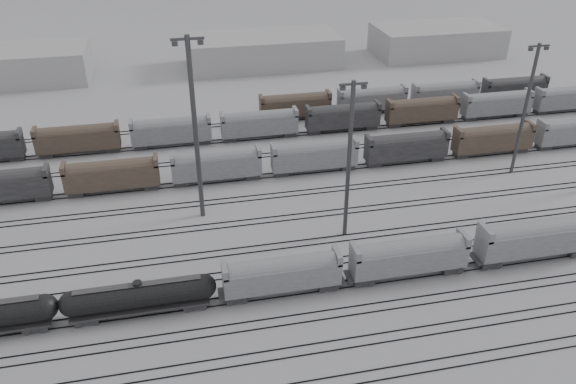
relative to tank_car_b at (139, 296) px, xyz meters
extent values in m
plane|color=#A3A2A7|center=(21.21, -1.00, -2.59)|extent=(900.00, 900.00, 0.00)
cube|color=black|center=(21.21, -14.28, -2.51)|extent=(220.00, 0.07, 0.16)
cube|color=black|center=(21.21, -10.72, -2.51)|extent=(220.00, 0.07, 0.16)
cube|color=black|center=(21.21, -9.28, -2.51)|extent=(220.00, 0.07, 0.16)
cube|color=black|center=(21.21, -5.72, -2.51)|extent=(220.00, 0.07, 0.16)
cube|color=black|center=(21.21, -4.28, -2.51)|extent=(220.00, 0.07, 0.16)
cube|color=black|center=(21.21, -0.72, -2.51)|extent=(220.00, 0.07, 0.16)
cube|color=black|center=(21.21, 0.72, -2.51)|extent=(220.00, 0.07, 0.16)
cube|color=black|center=(21.21, 4.28, -2.51)|extent=(220.00, 0.07, 0.16)
cube|color=black|center=(21.21, 5.72, -2.51)|extent=(220.00, 0.07, 0.16)
cube|color=black|center=(21.21, 9.28, -2.51)|extent=(220.00, 0.07, 0.16)
cube|color=black|center=(21.21, 10.72, -2.51)|extent=(220.00, 0.07, 0.16)
cube|color=black|center=(21.21, 16.28, -2.51)|extent=(220.00, 0.07, 0.16)
cube|color=black|center=(21.21, 17.72, -2.51)|extent=(220.00, 0.07, 0.16)
cube|color=black|center=(21.21, 23.28, -2.51)|extent=(220.00, 0.07, 0.16)
cube|color=black|center=(21.21, 24.72, -2.51)|extent=(220.00, 0.07, 0.16)
cube|color=black|center=(21.21, 30.28, -2.51)|extent=(220.00, 0.07, 0.16)
cube|color=black|center=(21.21, 31.72, -2.51)|extent=(220.00, 0.07, 0.16)
cube|color=black|center=(21.21, 38.28, -2.51)|extent=(220.00, 0.07, 0.16)
cube|color=black|center=(21.21, 39.72, -2.51)|extent=(220.00, 0.07, 0.16)
cube|color=black|center=(21.21, 46.28, -2.51)|extent=(220.00, 0.07, 0.16)
cube|color=black|center=(21.21, 47.72, -2.51)|extent=(220.00, 0.07, 0.16)
cube|color=black|center=(21.21, 54.28, -2.51)|extent=(220.00, 0.07, 0.16)
cube|color=black|center=(21.21, 55.72, -2.51)|extent=(220.00, 0.07, 0.16)
cube|color=black|center=(-11.86, 0.00, -2.01)|extent=(2.76, 2.23, 0.74)
sphere|color=black|center=(-10.53, 0.00, 0.22)|extent=(3.08, 3.08, 3.08)
cube|color=black|center=(-6.25, 0.00, -2.02)|extent=(2.71, 2.19, 0.73)
cube|color=black|center=(6.25, 0.00, -2.02)|extent=(2.71, 2.19, 0.73)
cube|color=black|center=(0.00, 0.00, -1.50)|extent=(16.15, 2.81, 0.26)
cylinder|color=black|center=(0.00, 0.00, 0.17)|extent=(15.11, 3.02, 3.02)
sphere|color=black|center=(-7.56, 0.00, 0.17)|extent=(3.02, 3.02, 3.02)
sphere|color=black|center=(7.56, 0.00, 0.17)|extent=(3.02, 3.02, 3.02)
cylinder|color=black|center=(0.00, 0.00, 1.84)|extent=(1.04, 1.04, 0.52)
cube|color=black|center=(0.00, 0.00, 1.73)|extent=(14.59, 0.94, 0.06)
cube|color=black|center=(11.33, 0.00, -2.06)|extent=(2.52, 2.04, 0.68)
cube|color=black|center=(22.98, 0.00, -2.06)|extent=(2.52, 2.04, 0.68)
cube|color=gray|center=(17.15, 0.00, 0.22)|extent=(14.55, 2.91, 3.10)
cylinder|color=gray|center=(17.15, 0.00, 1.38)|extent=(13.19, 2.81, 2.81)
cube|color=gray|center=(10.17, 0.00, 2.16)|extent=(0.68, 2.91, 1.36)
cube|color=gray|center=(24.14, 0.00, 2.16)|extent=(0.68, 2.91, 1.36)
cone|color=black|center=(17.15, 0.00, -1.67)|extent=(2.33, 2.33, 0.87)
cube|color=black|center=(27.67, 0.00, -2.03)|extent=(2.64, 2.13, 0.71)
cube|color=black|center=(39.85, 0.00, -2.03)|extent=(2.64, 2.13, 0.71)
cube|color=gray|center=(33.76, 0.00, 0.35)|extent=(15.23, 3.05, 3.25)
cylinder|color=gray|center=(33.76, 0.00, 1.57)|extent=(13.80, 2.94, 2.94)
cube|color=gray|center=(26.46, 0.00, 2.38)|extent=(0.71, 3.05, 1.42)
cube|color=gray|center=(41.07, 0.00, 2.38)|extent=(0.71, 3.05, 1.42)
cone|color=black|center=(33.76, 0.00, -1.63)|extent=(2.44, 2.44, 0.91)
cube|color=black|center=(45.38, 0.00, -1.99)|extent=(2.87, 2.31, 0.77)
cube|color=black|center=(58.61, 0.00, -1.99)|extent=(2.87, 2.31, 0.77)
cube|color=gray|center=(51.99, 0.00, 0.60)|extent=(16.53, 3.31, 3.53)
cylinder|color=gray|center=(51.99, 0.00, 1.93)|extent=(14.99, 3.20, 3.20)
cube|color=gray|center=(44.06, 0.00, 2.81)|extent=(0.77, 3.31, 1.54)
cone|color=black|center=(51.99, 0.00, -1.55)|extent=(2.65, 2.65, 0.99)
cylinder|color=#3B3B3E|center=(8.88, 20.52, 11.23)|extent=(0.71, 0.71, 27.64)
cube|color=#3B3B3E|center=(8.88, 20.52, 24.49)|extent=(4.42, 0.33, 0.33)
cube|color=#3B3B3E|center=(7.23, 20.52, 23.94)|extent=(0.77, 0.55, 0.55)
cube|color=#3B3B3E|center=(10.54, 20.52, 23.94)|extent=(0.77, 0.55, 0.55)
cylinder|color=#3B3B3E|center=(28.68, 11.00, 9.03)|extent=(0.59, 0.59, 23.24)
cube|color=#3B3B3E|center=(28.68, 11.00, 20.18)|extent=(3.72, 0.28, 0.28)
cube|color=#3B3B3E|center=(27.29, 11.00, 19.71)|extent=(0.65, 0.46, 0.46)
cube|color=#3B3B3E|center=(30.08, 11.00, 19.71)|extent=(0.65, 0.46, 0.46)
cylinder|color=#3B3B3E|center=(62.99, 23.43, 8.78)|extent=(0.58, 0.58, 22.75)
cube|color=#3B3B3E|center=(62.99, 23.43, 19.70)|extent=(3.64, 0.27, 0.27)
cube|color=#3B3B3E|center=(61.62, 23.43, 19.25)|extent=(0.64, 0.46, 0.46)
cube|color=#3B3B3E|center=(64.35, 23.43, 19.25)|extent=(0.64, 0.46, 0.46)
cube|color=black|center=(-21.79, 31.00, 0.21)|extent=(15.00, 3.00, 5.60)
cube|color=brown|center=(-4.79, 31.00, 0.21)|extent=(15.00, 3.00, 5.60)
cube|color=gray|center=(12.21, 31.00, 0.21)|extent=(15.00, 3.00, 5.60)
cube|color=gray|center=(29.21, 31.00, 0.21)|extent=(15.00, 3.00, 5.60)
cube|color=black|center=(46.21, 31.00, 0.21)|extent=(15.00, 3.00, 5.60)
cube|color=brown|center=(63.21, 31.00, 0.21)|extent=(15.00, 3.00, 5.60)
cube|color=gray|center=(80.21, 31.00, 0.21)|extent=(15.00, 3.00, 5.60)
cube|color=brown|center=(-11.79, 47.00, 0.21)|extent=(15.00, 3.00, 5.60)
cube|color=gray|center=(5.21, 47.00, 0.21)|extent=(15.00, 3.00, 5.60)
cube|color=gray|center=(22.21, 47.00, 0.21)|extent=(15.00, 3.00, 5.60)
cube|color=black|center=(39.21, 47.00, 0.21)|extent=(15.00, 3.00, 5.60)
cube|color=brown|center=(56.21, 47.00, 0.21)|extent=(15.00, 3.00, 5.60)
cube|color=gray|center=(73.21, 47.00, 0.21)|extent=(15.00, 3.00, 5.60)
cube|color=gray|center=(90.21, 47.00, 0.21)|extent=(15.00, 3.00, 5.60)
cube|color=brown|center=(31.21, 55.00, 0.21)|extent=(15.00, 3.00, 5.60)
cube|color=gray|center=(48.21, 55.00, 0.21)|extent=(15.00, 3.00, 5.60)
cube|color=gray|center=(65.21, 55.00, 0.21)|extent=(15.00, 3.00, 5.60)
cube|color=black|center=(82.21, 55.00, 0.21)|extent=(15.00, 3.00, 5.60)
cube|color=#ACACAF|center=(31.21, 94.00, 1.41)|extent=(40.00, 18.00, 8.00)
cube|color=#ACACAF|center=(81.21, 94.00, 1.41)|extent=(35.00, 18.00, 8.00)
camera|label=1|loc=(6.47, -53.61, 43.51)|focal=35.00mm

